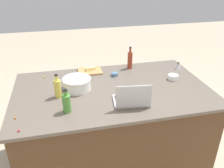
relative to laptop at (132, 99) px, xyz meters
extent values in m
plane|color=#B7A88E|center=(0.10, -0.32, -0.95)|extent=(12.00, 12.00, 0.00)
cube|color=#4C331E|center=(0.10, -0.32, -0.51)|extent=(1.84, 1.08, 0.87)
cube|color=#60564C|center=(0.10, -0.32, -0.06)|extent=(1.90, 1.14, 0.03)
cube|color=#B7B7BC|center=(0.00, -0.04, -0.04)|extent=(0.33, 0.26, 0.02)
cube|color=black|center=(-0.01, -0.05, -0.03)|extent=(0.29, 0.19, 0.00)
cube|color=#B7B7BC|center=(0.01, 0.08, 0.07)|extent=(0.30, 0.05, 0.20)
cube|color=silver|center=(0.01, 0.07, 0.07)|extent=(0.27, 0.03, 0.18)
cylinder|color=white|center=(0.44, -0.38, 0.01)|extent=(0.27, 0.27, 0.11)
cylinder|color=black|center=(0.44, -0.38, 0.02)|extent=(0.22, 0.22, 0.10)
torus|color=white|center=(0.44, -0.38, 0.07)|extent=(0.28, 0.28, 0.02)
cylinder|color=maroon|center=(-0.21, -0.76, 0.05)|extent=(0.06, 0.06, 0.19)
cylinder|color=maroon|center=(-0.21, -0.76, 0.17)|extent=(0.02, 0.02, 0.05)
cylinder|color=black|center=(-0.21, -0.76, 0.21)|extent=(0.03, 0.03, 0.01)
cylinder|color=#DBC64C|center=(0.62, -0.27, 0.04)|extent=(0.06, 0.06, 0.17)
cylinder|color=#DBC64C|center=(0.62, -0.27, 0.14)|extent=(0.03, 0.03, 0.05)
cylinder|color=black|center=(0.62, -0.27, 0.17)|extent=(0.03, 0.03, 0.01)
cylinder|color=#4C8C38|center=(0.56, -0.01, 0.03)|extent=(0.07, 0.07, 0.15)
cylinder|color=#4C8C38|center=(0.56, -0.01, 0.13)|extent=(0.03, 0.03, 0.04)
cylinder|color=black|center=(0.56, -0.01, 0.16)|extent=(0.03, 0.03, 0.01)
cube|color=#AD7F4C|center=(0.26, -0.76, -0.04)|extent=(0.26, 0.22, 0.02)
cube|color=#F4E58C|center=(0.25, -0.76, -0.01)|extent=(0.11, 0.04, 0.04)
cylinder|color=slate|center=(0.01, -0.60, -0.03)|extent=(0.07, 0.07, 0.04)
cylinder|color=white|center=(-0.57, -0.37, -0.02)|extent=(0.11, 0.11, 0.05)
cone|color=#B2B2B7|center=(-0.76, -0.62, -0.01)|extent=(0.07, 0.07, 0.07)
cylinder|color=black|center=(-0.76, -0.62, 0.03)|extent=(0.02, 0.02, 0.01)
sphere|color=red|center=(0.92, 0.18, -0.04)|extent=(0.02, 0.02, 0.02)
sphere|color=#CC3399|center=(-0.19, -0.28, -0.04)|extent=(0.02, 0.02, 0.02)
sphere|color=red|center=(0.37, -0.65, -0.04)|extent=(0.01, 0.01, 0.01)
sphere|color=orange|center=(0.96, 0.00, -0.04)|extent=(0.02, 0.02, 0.02)
sphere|color=yellow|center=(0.76, -0.72, -0.04)|extent=(0.02, 0.02, 0.02)
camera|label=1|loc=(0.56, 1.68, 1.05)|focal=37.86mm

